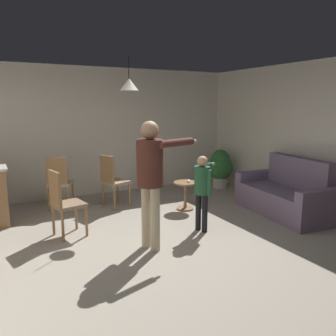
{
  "coord_description": "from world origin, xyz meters",
  "views": [
    {
      "loc": [
        -2.04,
        -3.96,
        1.92
      ],
      "look_at": [
        0.27,
        0.39,
        1.0
      ],
      "focal_mm": 36.29,
      "sensor_mm": 36.0,
      "label": 1
    }
  ],
  "objects_px": {
    "couch_floral": "(286,195)",
    "person_adult": "(151,171)",
    "side_table_by_couch": "(185,192)",
    "person_child": "(202,185)",
    "potted_plant_corner": "(220,167)",
    "dining_chair_centre_back": "(112,179)",
    "dining_chair_near_wall": "(64,201)",
    "spare_remote_on_table": "(189,181)",
    "dining_chair_spare": "(59,181)"
  },
  "relations": [
    {
      "from": "couch_floral",
      "to": "person_adult",
      "type": "bearing_deg",
      "value": 100.97
    },
    {
      "from": "couch_floral",
      "to": "side_table_by_couch",
      "type": "xyz_separation_m",
      "value": [
        -1.46,
        1.05,
        -0.0
      ]
    },
    {
      "from": "person_child",
      "to": "potted_plant_corner",
      "type": "bearing_deg",
      "value": 119.07
    },
    {
      "from": "couch_floral",
      "to": "person_adult",
      "type": "distance_m",
      "value": 2.86
    },
    {
      "from": "dining_chair_centre_back",
      "to": "couch_floral",
      "type": "bearing_deg",
      "value": 36.53
    },
    {
      "from": "dining_chair_near_wall",
      "to": "person_child",
      "type": "bearing_deg",
      "value": 57.51
    },
    {
      "from": "person_adult",
      "to": "potted_plant_corner",
      "type": "bearing_deg",
      "value": 112.56
    },
    {
      "from": "person_adult",
      "to": "person_child",
      "type": "bearing_deg",
      "value": 86.49
    },
    {
      "from": "person_child",
      "to": "spare_remote_on_table",
      "type": "distance_m",
      "value": 1.11
    },
    {
      "from": "couch_floral",
      "to": "spare_remote_on_table",
      "type": "bearing_deg",
      "value": 60.32
    },
    {
      "from": "dining_chair_spare",
      "to": "person_child",
      "type": "bearing_deg",
      "value": -26.63
    },
    {
      "from": "person_child",
      "to": "dining_chair_centre_back",
      "type": "distance_m",
      "value": 1.99
    },
    {
      "from": "dining_chair_near_wall",
      "to": "potted_plant_corner",
      "type": "distance_m",
      "value": 4.07
    },
    {
      "from": "dining_chair_centre_back",
      "to": "dining_chair_spare",
      "type": "bearing_deg",
      "value": -129.6
    },
    {
      "from": "side_table_by_couch",
      "to": "person_adult",
      "type": "bearing_deg",
      "value": -135.16
    },
    {
      "from": "person_adult",
      "to": "dining_chair_centre_back",
      "type": "xyz_separation_m",
      "value": [
        0.15,
        2.04,
        -0.52
      ]
    },
    {
      "from": "dining_chair_centre_back",
      "to": "dining_chair_spare",
      "type": "relative_size",
      "value": 1.0
    },
    {
      "from": "dining_chair_near_wall",
      "to": "dining_chair_centre_back",
      "type": "bearing_deg",
      "value": 122.87
    },
    {
      "from": "couch_floral",
      "to": "dining_chair_near_wall",
      "type": "relative_size",
      "value": 1.88
    },
    {
      "from": "side_table_by_couch",
      "to": "dining_chair_spare",
      "type": "height_order",
      "value": "dining_chair_spare"
    },
    {
      "from": "couch_floral",
      "to": "side_table_by_couch",
      "type": "relative_size",
      "value": 3.61
    },
    {
      "from": "dining_chair_centre_back",
      "to": "spare_remote_on_table",
      "type": "xyz_separation_m",
      "value": [
        1.19,
        -0.79,
        -0.01
      ]
    },
    {
      "from": "person_adult",
      "to": "person_child",
      "type": "xyz_separation_m",
      "value": [
        0.96,
        0.23,
        -0.34
      ]
    },
    {
      "from": "person_adult",
      "to": "dining_chair_spare",
      "type": "xyz_separation_m",
      "value": [
        -0.76,
        2.39,
        -0.52
      ]
    },
    {
      "from": "couch_floral",
      "to": "dining_chair_centre_back",
      "type": "bearing_deg",
      "value": 61.33
    },
    {
      "from": "dining_chair_near_wall",
      "to": "dining_chair_spare",
      "type": "relative_size",
      "value": 1.0
    },
    {
      "from": "person_adult",
      "to": "side_table_by_couch",
      "type": "bearing_deg",
      "value": 118.04
    },
    {
      "from": "potted_plant_corner",
      "to": "side_table_by_couch",
      "type": "bearing_deg",
      "value": -145.86
    },
    {
      "from": "side_table_by_couch",
      "to": "potted_plant_corner",
      "type": "bearing_deg",
      "value": 34.14
    },
    {
      "from": "person_adult",
      "to": "spare_remote_on_table",
      "type": "relative_size",
      "value": 13.22
    },
    {
      "from": "dining_chair_near_wall",
      "to": "side_table_by_couch",
      "type": "bearing_deg",
      "value": 86.82
    },
    {
      "from": "dining_chair_near_wall",
      "to": "spare_remote_on_table",
      "type": "bearing_deg",
      "value": 85.72
    },
    {
      "from": "spare_remote_on_table",
      "to": "person_child",
      "type": "bearing_deg",
      "value": -110.53
    },
    {
      "from": "potted_plant_corner",
      "to": "person_child",
      "type": "bearing_deg",
      "value": -131.93
    },
    {
      "from": "person_adult",
      "to": "dining_chair_spare",
      "type": "bearing_deg",
      "value": -179.18
    },
    {
      "from": "person_adult",
      "to": "couch_floral",
      "type": "bearing_deg",
      "value": 78.11
    },
    {
      "from": "couch_floral",
      "to": "dining_chair_spare",
      "type": "relative_size",
      "value": 1.88
    },
    {
      "from": "side_table_by_couch",
      "to": "potted_plant_corner",
      "type": "height_order",
      "value": "potted_plant_corner"
    },
    {
      "from": "person_child",
      "to": "dining_chair_centre_back",
      "type": "relative_size",
      "value": 1.17
    },
    {
      "from": "dining_chair_near_wall",
      "to": "spare_remote_on_table",
      "type": "xyz_separation_m",
      "value": [
        2.29,
        0.28,
        -0.01
      ]
    },
    {
      "from": "dining_chair_near_wall",
      "to": "dining_chair_spare",
      "type": "height_order",
      "value": "same"
    },
    {
      "from": "potted_plant_corner",
      "to": "couch_floral",
      "type": "bearing_deg",
      "value": -93.38
    },
    {
      "from": "dining_chair_centre_back",
      "to": "spare_remote_on_table",
      "type": "distance_m",
      "value": 1.43
    },
    {
      "from": "couch_floral",
      "to": "potted_plant_corner",
      "type": "relative_size",
      "value": 2.1
    },
    {
      "from": "spare_remote_on_table",
      "to": "dining_chair_near_wall",
      "type": "bearing_deg",
      "value": -173.0
    },
    {
      "from": "dining_chair_centre_back",
      "to": "potted_plant_corner",
      "type": "xyz_separation_m",
      "value": [
        2.73,
        0.32,
        -0.05
      ]
    },
    {
      "from": "dining_chair_centre_back",
      "to": "potted_plant_corner",
      "type": "relative_size",
      "value": 1.12
    },
    {
      "from": "dining_chair_centre_back",
      "to": "potted_plant_corner",
      "type": "distance_m",
      "value": 2.75
    },
    {
      "from": "dining_chair_near_wall",
      "to": "dining_chair_centre_back",
      "type": "distance_m",
      "value": 1.54
    },
    {
      "from": "couch_floral",
      "to": "spare_remote_on_table",
      "type": "distance_m",
      "value": 1.75
    }
  ]
}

